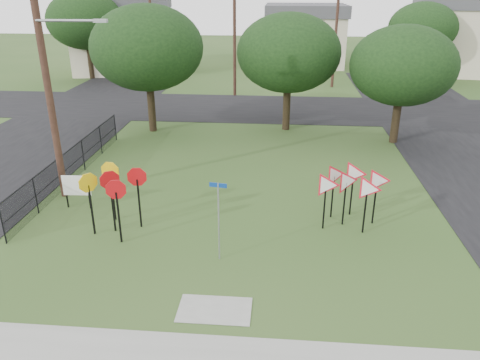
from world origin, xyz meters
name	(u,v)px	position (x,y,z in m)	size (l,w,h in m)	color
ground	(225,262)	(0.00, 0.00, 0.00)	(140.00, 140.00, 0.00)	#29461A
sidewalk	(204,358)	(0.00, -4.20, 0.01)	(30.00, 1.60, 0.02)	gray
street_left	(25,149)	(-12.00, 10.00, 0.01)	(8.00, 50.00, 0.02)	black
street_far	(257,108)	(0.00, 20.00, 0.01)	(60.00, 8.00, 0.02)	black
curb_pad	(215,310)	(0.00, -2.40, 0.01)	(2.00, 1.20, 0.02)	gray
street_name_sign	(219,216)	(-0.19, 0.18, 1.55)	(0.55, 0.11, 2.67)	#96999E
stop_sign_cluster	(113,186)	(-4.10, 1.75, 1.74)	(2.11, 1.73, 2.33)	black
yield_sign_cluster	(350,183)	(4.21, 3.01, 1.63)	(2.83, 1.66, 2.21)	black
info_board	(76,187)	(-6.22, 3.42, 0.91)	(1.10, 0.09, 1.37)	black
utility_pole_main	(47,70)	(-7.24, 4.50, 5.21)	(3.55, 0.33, 10.00)	#42291E
far_pole_a	(235,35)	(-2.00, 24.00, 4.60)	(1.40, 0.24, 9.00)	#42291E
far_pole_b	(336,34)	(6.00, 28.00, 4.35)	(1.40, 0.24, 8.50)	#42291E
far_pole_c	(152,27)	(-10.00, 30.00, 4.60)	(1.40, 0.24, 9.00)	#42291E
fence_run	(73,163)	(-7.60, 6.25, 0.78)	(0.05, 11.55, 1.50)	black
house_left	(123,34)	(-14.00, 34.00, 3.65)	(10.58, 8.88, 7.20)	beige
house_mid	(305,34)	(4.00, 40.00, 3.15)	(8.40, 8.40, 6.20)	beige
house_right	(452,35)	(18.00, 36.00, 3.65)	(8.30, 8.30, 7.20)	beige
tree_near_left	(147,48)	(-6.00, 14.00, 4.86)	(6.40, 6.40, 7.27)	black
tree_near_mid	(289,53)	(2.00, 15.00, 4.54)	(6.00, 6.00, 6.80)	black
tree_near_right	(403,66)	(8.00, 13.00, 4.22)	(5.60, 5.60, 6.33)	black
tree_far_left	(85,20)	(-16.00, 30.00, 5.17)	(6.80, 6.80, 7.73)	black
tree_far_right	(423,28)	(14.00, 32.00, 4.54)	(6.00, 6.00, 6.80)	black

